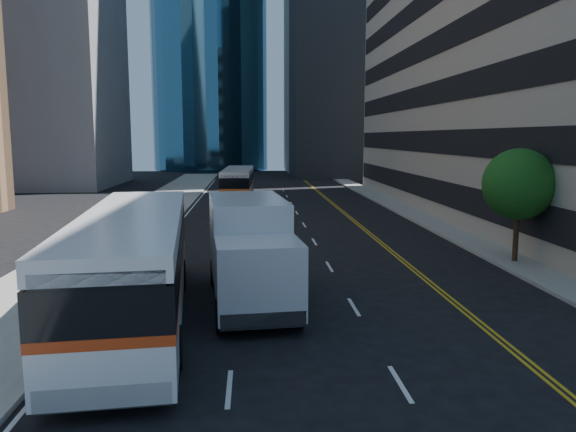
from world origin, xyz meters
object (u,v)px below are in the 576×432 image
object	(u,v)px
street_tree	(519,184)
bus_rear	(238,183)
box_truck	(250,249)
bus_front	(134,262)

from	to	relation	value
street_tree	bus_rear	distance (m)	29.97
street_tree	box_truck	size ratio (longest dim) A/B	0.66
bus_rear	box_truck	bearing A→B (deg)	-85.91
box_truck	bus_rear	bearing A→B (deg)	86.40
street_tree	bus_front	xyz separation A→B (m)	(-15.60, -6.95, -1.76)
street_tree	bus_rear	xyz separation A→B (m)	(-13.15, 26.85, -2.06)
street_tree	bus_front	bearing A→B (deg)	-155.97
street_tree	bus_rear	size ratio (longest dim) A/B	0.45
box_truck	street_tree	bearing A→B (deg)	17.60
box_truck	bus_front	bearing A→B (deg)	-159.04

